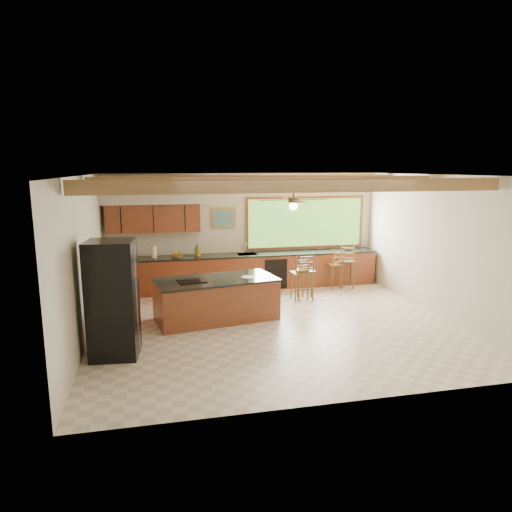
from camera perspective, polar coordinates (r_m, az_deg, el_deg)
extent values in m
plane|color=beige|center=(9.41, 2.43, -8.52)|extent=(7.20, 7.20, 0.00)
cube|color=beige|center=(12.15, -1.47, 3.22)|extent=(7.20, 0.04, 3.00)
cube|color=beige|center=(6.03, 10.56, -5.01)|extent=(7.20, 0.04, 3.00)
cube|color=beige|center=(8.82, -20.72, -0.46)|extent=(0.04, 6.50, 3.00)
cube|color=beige|center=(10.54, 21.78, 1.24)|extent=(0.04, 6.50, 3.00)
cube|color=tan|center=(8.88, 2.59, 10.06)|extent=(7.20, 6.50, 0.04)
cube|color=#A88654|center=(7.35, 5.86, 8.74)|extent=(7.10, 0.15, 0.22)
cube|color=#A88654|center=(9.36, 1.77, 9.26)|extent=(7.10, 0.15, 0.22)
cube|color=#A88654|center=(11.11, -0.55, 9.54)|extent=(7.10, 0.15, 0.22)
cube|color=brown|center=(11.69, -12.71, 4.63)|extent=(2.30, 0.35, 0.70)
cube|color=beige|center=(11.58, -12.83, 7.54)|extent=(2.60, 0.50, 0.48)
cylinder|color=#FFEABF|center=(11.61, -16.25, 6.25)|extent=(0.10, 0.10, 0.01)
cylinder|color=#FFEABF|center=(11.61, -9.31, 6.54)|extent=(0.10, 0.10, 0.01)
cube|color=#77B23F|center=(12.54, 6.22, 4.18)|extent=(3.20, 0.04, 1.30)
cube|color=#A67D32|center=(11.99, -4.04, 4.78)|extent=(0.64, 0.03, 0.54)
cube|color=#3C6D5B|center=(11.97, -4.02, 4.77)|extent=(0.54, 0.01, 0.44)
cube|color=brown|center=(12.02, -1.13, -2.01)|extent=(7.00, 0.65, 0.88)
cube|color=black|center=(11.92, -1.14, 0.15)|extent=(7.04, 0.69, 0.04)
cube|color=brown|center=(10.32, -17.42, -4.70)|extent=(0.65, 2.35, 0.88)
cube|color=black|center=(10.21, -17.57, -2.21)|extent=(0.69, 2.39, 0.04)
cube|color=black|center=(11.86, 2.50, -2.28)|extent=(0.60, 0.02, 0.78)
cube|color=silver|center=(11.92, -1.14, 0.17)|extent=(0.50, 0.38, 0.03)
cylinder|color=silver|center=(12.08, -1.33, 1.11)|extent=(0.03, 0.03, 0.30)
cylinder|color=silver|center=(11.96, -1.24, 1.65)|extent=(0.03, 0.20, 0.03)
cylinder|color=white|center=(11.63, -12.64, 0.47)|extent=(0.12, 0.12, 0.30)
cylinder|color=#183D18|center=(11.69, -15.12, 0.19)|extent=(0.06, 0.06, 0.22)
cylinder|color=#183D18|center=(11.73, -14.68, 0.20)|extent=(0.06, 0.06, 0.20)
cube|color=black|center=(12.73, 11.39, 0.91)|extent=(0.21, 0.19, 0.08)
cube|color=brown|center=(9.64, -5.00, -5.49)|extent=(2.61, 1.54, 0.83)
cube|color=black|center=(9.52, -5.04, -2.98)|extent=(2.66, 1.59, 0.04)
cube|color=black|center=(9.38, -8.03, -3.08)|extent=(0.61, 0.52, 0.02)
cylinder|color=white|center=(9.61, -0.98, -2.65)|extent=(0.30, 0.30, 0.02)
cube|color=black|center=(7.98, -17.45, -5.18)|extent=(0.84, 0.82, 1.98)
cube|color=silver|center=(7.96, -14.68, -5.08)|extent=(0.03, 0.06, 1.82)
cube|color=brown|center=(11.02, 6.22, -1.83)|extent=(0.51, 0.51, 0.04)
cylinder|color=brown|center=(10.90, 5.63, -3.94)|extent=(0.04, 0.04, 0.69)
cylinder|color=brown|center=(11.01, 7.28, -3.83)|extent=(0.04, 0.04, 0.69)
cylinder|color=brown|center=(11.21, 5.10, -3.51)|extent=(0.04, 0.04, 0.69)
cylinder|color=brown|center=(11.31, 6.71, -3.41)|extent=(0.04, 0.04, 0.69)
cube|color=brown|center=(12.19, 9.82, -1.00)|extent=(0.44, 0.44, 0.04)
cylinder|color=brown|center=(12.07, 9.38, -2.72)|extent=(0.04, 0.04, 0.62)
cylinder|color=brown|center=(12.19, 10.70, -2.63)|extent=(0.04, 0.04, 0.62)
cylinder|color=brown|center=(12.34, 8.86, -2.40)|extent=(0.04, 0.04, 0.62)
cylinder|color=brown|center=(12.46, 10.16, -2.32)|extent=(0.04, 0.04, 0.62)
cube|color=brown|center=(10.98, 5.48, -2.12)|extent=(0.42, 0.42, 0.04)
cylinder|color=brown|center=(10.88, 4.92, -4.09)|extent=(0.04, 0.04, 0.64)
cylinder|color=brown|center=(10.97, 6.47, -3.98)|extent=(0.04, 0.04, 0.64)
cylinder|color=brown|center=(11.16, 4.44, -3.69)|extent=(0.04, 0.04, 0.64)
cylinder|color=brown|center=(11.26, 5.96, -3.59)|extent=(0.04, 0.04, 0.64)
cube|color=brown|center=(12.30, 11.23, -0.59)|extent=(0.52, 0.52, 0.04)
cylinder|color=brown|center=(12.16, 10.76, -2.49)|extent=(0.04, 0.04, 0.69)
cylinder|color=brown|center=(12.30, 12.20, -2.40)|extent=(0.04, 0.04, 0.69)
cylinder|color=brown|center=(12.46, 10.15, -2.14)|extent=(0.04, 0.04, 0.69)
cylinder|color=brown|center=(12.60, 11.56, -2.06)|extent=(0.04, 0.04, 0.69)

